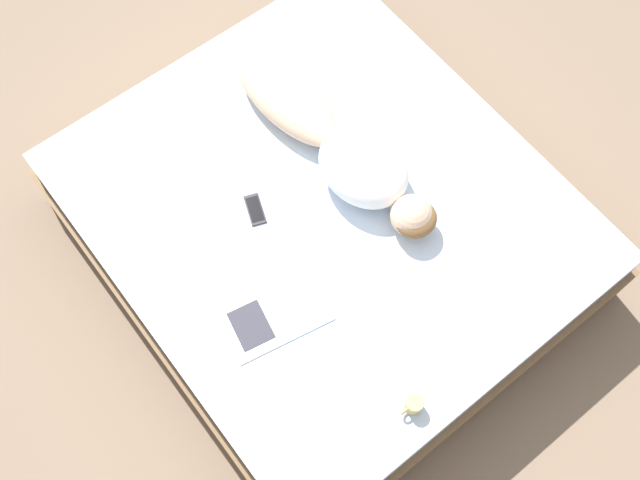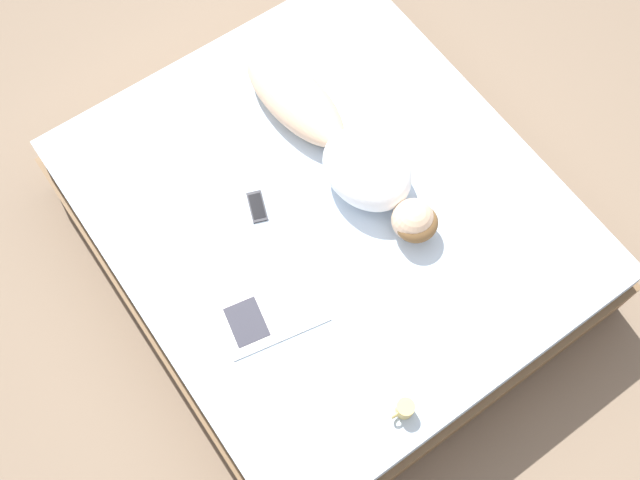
# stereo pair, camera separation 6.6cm
# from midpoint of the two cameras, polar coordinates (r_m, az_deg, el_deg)

# --- Properties ---
(ground_plane) EXTENTS (12.00, 12.00, 0.00)m
(ground_plane) POSITION_cam_midpoint_polar(r_m,az_deg,el_deg) (3.81, -0.17, -0.49)
(ground_plane) COLOR #7A6651
(bed) EXTENTS (1.96, 2.20, 0.48)m
(bed) POSITION_cam_midpoint_polar(r_m,az_deg,el_deg) (3.60, -0.18, 1.00)
(bed) COLOR brown
(bed) RESTS_ON ground_plane
(person) EXTENTS (0.39, 1.27, 0.24)m
(person) POSITION_cam_midpoint_polar(r_m,az_deg,el_deg) (3.40, 0.88, 7.17)
(person) COLOR #DBB28E
(person) RESTS_ON bed
(open_magazine) EXTENTS (0.49, 0.35, 0.01)m
(open_magazine) POSITION_cam_midpoint_polar(r_m,az_deg,el_deg) (3.18, -4.14, -5.73)
(open_magazine) COLOR white
(open_magazine) RESTS_ON bed
(coffee_mug) EXTENTS (0.10, 0.07, 0.08)m
(coffee_mug) POSITION_cam_midpoint_polar(r_m,az_deg,el_deg) (3.06, 6.51, -12.34)
(coffee_mug) COLOR tan
(coffee_mug) RESTS_ON bed
(cell_phone) EXTENTS (0.12, 0.17, 0.01)m
(cell_phone) POSITION_cam_midpoint_polar(r_m,az_deg,el_deg) (3.37, -5.53, 2.32)
(cell_phone) COLOR black
(cell_phone) RESTS_ON bed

